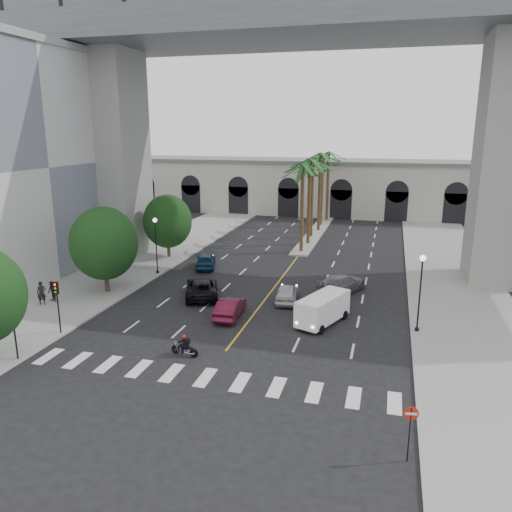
# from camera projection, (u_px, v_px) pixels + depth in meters

# --- Properties ---
(ground) EXTENTS (140.00, 140.00, 0.00)m
(ground) POSITION_uv_depth(u_px,v_px,m) (215.00, 365.00, 28.66)
(ground) COLOR black
(ground) RESTS_ON ground
(sidewalk_left) EXTENTS (8.00, 100.00, 0.15)m
(sidewalk_left) POSITION_uv_depth(u_px,v_px,m) (118.00, 274.00, 46.47)
(sidewalk_left) COLOR gray
(sidewalk_left) RESTS_ON ground
(sidewalk_right) EXTENTS (8.00, 100.00, 0.15)m
(sidewalk_right) POSITION_uv_depth(u_px,v_px,m) (461.00, 302.00, 38.86)
(sidewalk_right) COLOR gray
(sidewalk_right) RESTS_ON ground
(median) EXTENTS (2.00, 24.00, 0.20)m
(median) POSITION_uv_depth(u_px,v_px,m) (315.00, 234.00, 64.16)
(median) COLOR gray
(median) RESTS_ON ground
(pier_building) EXTENTS (71.00, 10.50, 8.50)m
(pier_building) POSITION_uv_depth(u_px,v_px,m) (332.00, 187.00, 79.03)
(pier_building) COLOR beige
(pier_building) RESTS_ON ground
(bridge) EXTENTS (75.00, 13.00, 26.00)m
(bridge) POSITION_uv_depth(u_px,v_px,m) (332.00, 66.00, 43.77)
(bridge) COLOR gray
(bridge) RESTS_ON ground
(palm_a) EXTENTS (3.20, 3.20, 10.30)m
(palm_a) POSITION_uv_depth(u_px,v_px,m) (303.00, 169.00, 52.59)
(palm_a) COLOR #47331E
(palm_a) RESTS_ON ground
(palm_b) EXTENTS (3.20, 3.20, 10.60)m
(palm_b) POSITION_uv_depth(u_px,v_px,m) (310.00, 164.00, 56.23)
(palm_b) COLOR #47331E
(palm_b) RESTS_ON ground
(palm_c) EXTENTS (3.20, 3.20, 10.10)m
(palm_c) POSITION_uv_depth(u_px,v_px,m) (313.00, 165.00, 60.16)
(palm_c) COLOR #47331E
(palm_c) RESTS_ON ground
(palm_d) EXTENTS (3.20, 3.20, 10.90)m
(palm_d) POSITION_uv_depth(u_px,v_px,m) (321.00, 157.00, 63.63)
(palm_d) COLOR #47331E
(palm_d) RESTS_ON ground
(palm_e) EXTENTS (3.20, 3.20, 10.40)m
(palm_e) POSITION_uv_depth(u_px,v_px,m) (323.00, 159.00, 67.55)
(palm_e) COLOR #47331E
(palm_e) RESTS_ON ground
(palm_f) EXTENTS (3.20, 3.20, 10.70)m
(palm_f) POSITION_uv_depth(u_px,v_px,m) (329.00, 156.00, 71.14)
(palm_f) COLOR #47331E
(palm_f) RESTS_ON ground
(street_tree_mid) EXTENTS (5.44, 5.44, 7.21)m
(street_tree_mid) POSITION_uv_depth(u_px,v_px,m) (104.00, 243.00, 40.27)
(street_tree_mid) COLOR #382616
(street_tree_mid) RESTS_ON ground
(street_tree_far) EXTENTS (5.04, 5.04, 6.68)m
(street_tree_far) POSITION_uv_depth(u_px,v_px,m) (168.00, 221.00, 51.56)
(street_tree_far) COLOR #382616
(street_tree_far) RESTS_ON ground
(lamp_post_left_far) EXTENTS (0.40, 0.40, 5.35)m
(lamp_post_left_far) POSITION_uv_depth(u_px,v_px,m) (156.00, 241.00, 45.72)
(lamp_post_left_far) COLOR black
(lamp_post_left_far) RESTS_ON ground
(lamp_post_right) EXTENTS (0.40, 0.40, 5.35)m
(lamp_post_right) POSITION_uv_depth(u_px,v_px,m) (420.00, 287.00, 32.45)
(lamp_post_right) COLOR black
(lamp_post_right) RESTS_ON ground
(traffic_signal_near) EXTENTS (0.25, 0.18, 3.65)m
(traffic_signal_near) POSITION_uv_depth(u_px,v_px,m) (13.00, 321.00, 28.57)
(traffic_signal_near) COLOR black
(traffic_signal_near) RESTS_ON ground
(traffic_signal_far) EXTENTS (0.25, 0.18, 3.65)m
(traffic_signal_far) POSITION_uv_depth(u_px,v_px,m) (57.00, 299.00, 32.31)
(traffic_signal_far) COLOR black
(traffic_signal_far) RESTS_ON ground
(motorcycle_rider) EXTENTS (1.83, 0.53, 1.33)m
(motorcycle_rider) POSITION_uv_depth(u_px,v_px,m) (185.00, 346.00, 29.76)
(motorcycle_rider) COLOR black
(motorcycle_rider) RESTS_ON ground
(car_a) EXTENTS (2.08, 4.25, 1.39)m
(car_a) POSITION_uv_depth(u_px,v_px,m) (287.00, 293.00, 39.12)
(car_a) COLOR #B7B6BB
(car_a) RESTS_ON ground
(car_b) EXTENTS (1.76, 4.37, 1.41)m
(car_b) POSITION_uv_depth(u_px,v_px,m) (230.00, 308.00, 35.86)
(car_b) COLOR #4D0F21
(car_b) RESTS_ON ground
(car_c) EXTENTS (4.28, 5.93, 1.50)m
(car_c) POSITION_uv_depth(u_px,v_px,m) (202.00, 288.00, 40.22)
(car_c) COLOR black
(car_c) RESTS_ON ground
(car_d) EXTENTS (4.22, 5.94, 1.60)m
(car_d) POSITION_uv_depth(u_px,v_px,m) (341.00, 283.00, 41.20)
(car_d) COLOR slate
(car_d) RESTS_ON ground
(car_e) EXTENTS (2.96, 4.70, 1.49)m
(car_e) POSITION_uv_depth(u_px,v_px,m) (206.00, 260.00, 48.56)
(car_e) COLOR #102C4E
(car_e) RESTS_ON ground
(cargo_van) EXTENTS (3.41, 5.08, 2.03)m
(cargo_van) POSITION_uv_depth(u_px,v_px,m) (323.00, 308.00, 34.54)
(cargo_van) COLOR white
(cargo_van) RESTS_ON ground
(pedestrian_a) EXTENTS (0.78, 0.68, 1.81)m
(pedestrian_a) POSITION_uv_depth(u_px,v_px,m) (41.00, 293.00, 37.97)
(pedestrian_a) COLOR black
(pedestrian_a) RESTS_ON sidewalk_left
(pedestrian_b) EXTENTS (0.98, 0.90, 1.62)m
(pedestrian_b) POSITION_uv_depth(u_px,v_px,m) (52.00, 291.00, 38.65)
(pedestrian_b) COLOR black
(pedestrian_b) RESTS_ON sidewalk_left
(do_not_enter_sign) EXTENTS (0.61, 0.12, 2.49)m
(do_not_enter_sign) POSITION_uv_depth(u_px,v_px,m) (410.00, 422.00, 19.96)
(do_not_enter_sign) COLOR black
(do_not_enter_sign) RESTS_ON ground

